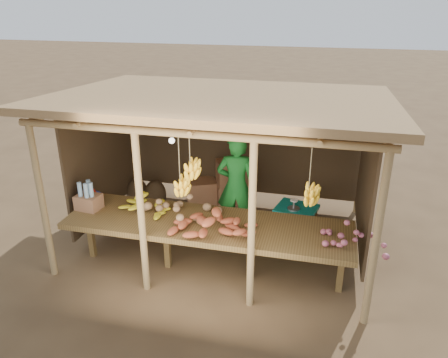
# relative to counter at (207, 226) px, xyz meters

# --- Properties ---
(ground) EXTENTS (60.00, 60.00, 0.00)m
(ground) POSITION_rel_counter_xyz_m (-0.00, 0.95, -0.74)
(ground) COLOR brown
(ground) RESTS_ON ground
(stall_structure) EXTENTS (4.70, 3.50, 2.43)m
(stall_structure) POSITION_rel_counter_xyz_m (0.06, 0.96, 1.18)
(stall_structure) COLOR #9E7F51
(stall_structure) RESTS_ON ground
(counter) EXTENTS (3.90, 1.05, 0.80)m
(counter) POSITION_rel_counter_xyz_m (0.00, 0.00, 0.00)
(counter) COLOR brown
(counter) RESTS_ON ground
(potato_heap) EXTENTS (1.23, 1.01, 0.37)m
(potato_heap) POSITION_rel_counter_xyz_m (-0.45, 0.08, 0.25)
(potato_heap) COLOR #9B7650
(potato_heap) RESTS_ON counter
(sweet_potato_heap) EXTENTS (1.12, 0.72, 0.36)m
(sweet_potato_heap) POSITION_rel_counter_xyz_m (0.18, -0.23, 0.24)
(sweet_potato_heap) COLOR #9F4628
(sweet_potato_heap) RESTS_ON counter
(onion_heap) EXTENTS (0.85, 0.65, 0.35)m
(onion_heap) POSITION_rel_counter_xyz_m (1.90, -0.17, 0.24)
(onion_heap) COLOR #AE5468
(onion_heap) RESTS_ON counter
(banana_pile) EXTENTS (0.69, 0.56, 0.35)m
(banana_pile) POSITION_rel_counter_xyz_m (-0.97, 0.12, 0.23)
(banana_pile) COLOR yellow
(banana_pile) RESTS_ON counter
(tomato_basin) EXTENTS (0.37, 0.37, 0.19)m
(tomato_basin) POSITION_rel_counter_xyz_m (-1.85, 0.16, 0.14)
(tomato_basin) COLOR navy
(tomato_basin) RESTS_ON counter
(bottle_box) EXTENTS (0.36, 0.30, 0.42)m
(bottle_box) POSITION_rel_counter_xyz_m (-1.76, -0.00, 0.22)
(bottle_box) COLOR #946342
(bottle_box) RESTS_ON counter
(vendor) EXTENTS (0.66, 0.48, 1.70)m
(vendor) POSITION_rel_counter_xyz_m (0.15, 1.17, 0.11)
(vendor) COLOR #1B7C29
(vendor) RESTS_ON ground
(tarp_crate) EXTENTS (0.72, 0.66, 0.74)m
(tarp_crate) POSITION_rel_counter_xyz_m (1.11, 1.23, -0.44)
(tarp_crate) COLOR brown
(tarp_crate) RESTS_ON ground
(carton_stack) EXTENTS (1.26, 0.61, 0.87)m
(carton_stack) POSITION_rel_counter_xyz_m (-0.33, 2.15, -0.35)
(carton_stack) COLOR #946342
(carton_stack) RESTS_ON ground
(burlap_sacks) EXTENTS (0.78, 0.41, 0.55)m
(burlap_sacks) POSITION_rel_counter_xyz_m (-1.75, 1.92, -0.50)
(burlap_sacks) COLOR #453420
(burlap_sacks) RESTS_ON ground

